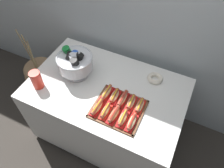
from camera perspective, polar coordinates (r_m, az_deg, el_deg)
ground_plane at (r=2.54m, az=-1.15°, el=-11.95°), size 10.00×10.00×0.00m
back_wall at (r=1.95m, az=6.31°, el=21.14°), size 6.00×0.10×2.60m
buffet_table at (r=2.18m, az=-1.32°, el=-6.99°), size 1.39×0.88×0.77m
floor_vase at (r=2.79m, az=-17.81°, el=1.00°), size 0.43×0.43×1.04m
serving_tray at (r=1.75m, az=1.70°, el=-6.65°), size 0.41×0.36×0.01m
hot_dog_0 at (r=1.72m, az=-4.00°, el=-6.29°), size 0.07×0.17×0.06m
hot_dog_1 at (r=1.70m, az=-1.77°, el=-7.25°), size 0.06×0.16×0.06m
hot_dog_2 at (r=1.68m, az=0.53°, el=-8.20°), size 0.07×0.18×0.06m
hot_dog_3 at (r=1.67m, az=2.88°, el=-9.15°), size 0.07×0.16×0.06m
hot_dog_4 at (r=1.66m, az=5.28°, el=-10.15°), size 0.06×0.17×0.06m
hot_dog_5 at (r=1.80m, az=-1.49°, el=-2.40°), size 0.07×0.18×0.06m
hot_dog_6 at (r=1.79m, az=0.66°, el=-3.28°), size 0.07×0.16×0.06m
hot_dog_7 at (r=1.77m, az=2.86°, el=-4.03°), size 0.06×0.18×0.07m
hot_dog_8 at (r=1.75m, az=5.10°, el=-4.97°), size 0.07×0.17×0.06m
hot_dog_9 at (r=1.74m, az=7.38°, el=-5.84°), size 0.07×0.15×0.06m
punch_bowl at (r=1.90m, az=-9.83°, el=5.84°), size 0.32×0.32×0.28m
cup_stack at (r=1.94m, az=-19.44°, el=1.09°), size 0.09×0.09×0.17m
donut at (r=1.97m, az=11.38°, el=1.49°), size 0.14×0.14×0.04m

